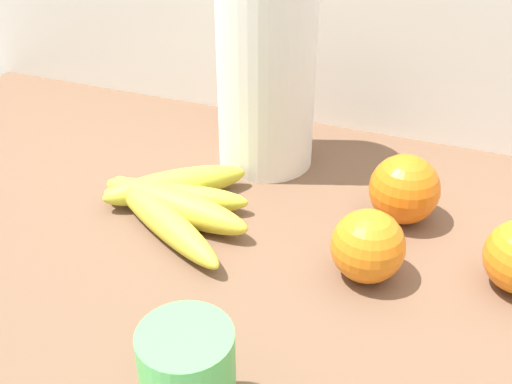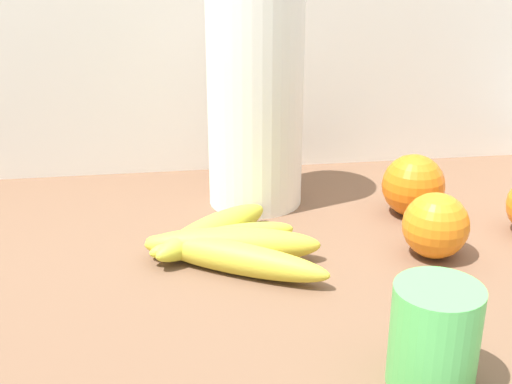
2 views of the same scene
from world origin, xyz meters
The scene contains 6 objects.
wall_back centered at (0.00, 0.33, 0.65)m, with size 1.94×0.06×1.30m, color silver.
banana_bunch centered at (-0.29, 0.01, 0.93)m, with size 0.21×0.21×0.04m.
orange_center centered at (-0.04, 0.10, 0.95)m, with size 0.08×0.08×0.08m, color orange.
orange_far_right centered at (-0.05, -0.02, 0.95)m, with size 0.08×0.08×0.08m, color orange.
paper_towel_roll centered at (-0.23, 0.17, 1.05)m, with size 0.12×0.12×0.31m.
mug centered at (-0.14, -0.24, 0.96)m, with size 0.07×0.07×0.09m, color #56BF59.
Camera 1 is at (0.02, -0.52, 1.33)m, focal length 43.59 mm.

